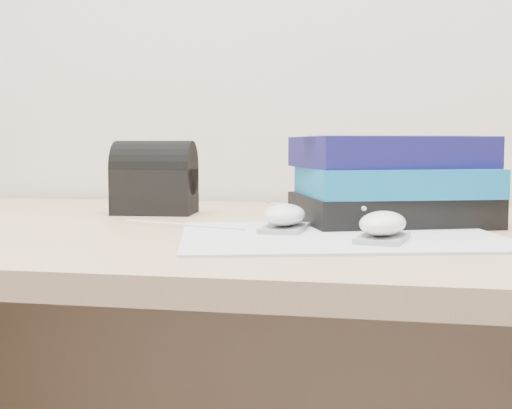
% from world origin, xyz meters
% --- Properties ---
extents(desk, '(1.60, 0.80, 0.73)m').
position_xyz_m(desk, '(0.00, 1.64, 0.50)').
color(desk, tan).
rests_on(desk, ground).
extents(mousepad, '(0.46, 0.40, 0.00)m').
position_xyz_m(mousepad, '(0.02, 1.48, 0.73)').
color(mousepad, '#9A99A1').
rests_on(mousepad, desk).
extents(mouse_rear, '(0.06, 0.10, 0.04)m').
position_xyz_m(mouse_rear, '(-0.06, 1.50, 0.75)').
color(mouse_rear, '#99999B').
rests_on(mouse_rear, mousepad).
extents(mouse_front, '(0.07, 0.10, 0.04)m').
position_xyz_m(mouse_front, '(0.07, 1.43, 0.75)').
color(mouse_front, '#A3A2A5').
rests_on(mouse_front, mousepad).
extents(usb_cable, '(0.19, 0.07, 0.00)m').
position_xyz_m(usb_cable, '(-0.20, 1.53, 0.73)').
color(usb_cable, white).
rests_on(usb_cable, mousepad).
extents(book_stack, '(0.32, 0.29, 0.13)m').
position_xyz_m(book_stack, '(0.08, 1.64, 0.79)').
color(book_stack, black).
rests_on(book_stack, desk).
extents(pouch, '(0.14, 0.10, 0.12)m').
position_xyz_m(pouch, '(-0.31, 1.71, 0.79)').
color(pouch, black).
rests_on(pouch, desk).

